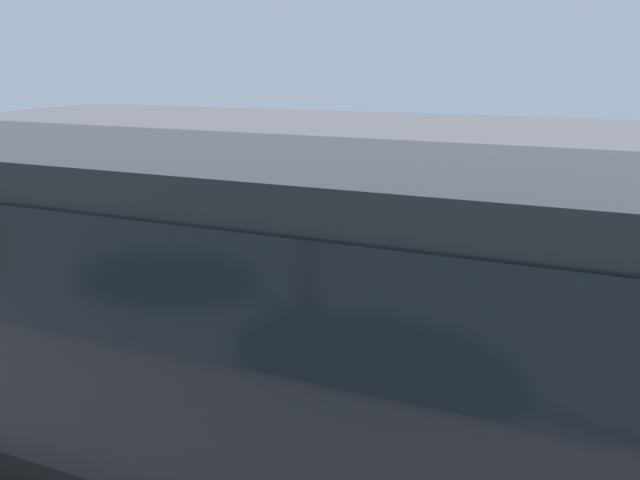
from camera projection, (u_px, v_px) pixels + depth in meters
The scene contains 11 objects.
ground_plane at pixel (375, 316), 9.85m from camera, with size 80.00×80.00×0.00m, color #424247.
tour_bus at pixel (211, 312), 5.88m from camera, with size 10.81×2.80×3.25m.
spectator_far_left at pixel (420, 293), 8.09m from camera, with size 0.57×0.32×1.70m.
spectator_left at pixel (330, 286), 8.17m from camera, with size 0.58×0.34×1.78m.
spectator_centre at pixel (260, 271), 8.84m from camera, with size 0.57×0.39×1.73m.
parked_motorcycle_silver at pixel (520, 379), 6.94m from camera, with size 2.05×0.58×0.99m.
stunt_motorcycle at pixel (287, 207), 12.80m from camera, with size 1.97×0.64×1.77m.
traffic_cone at pixel (331, 256), 11.89m from camera, with size 0.34×0.34×0.63m.
bay_line_a at pixel (585, 324), 9.52m from camera, with size 0.23×3.86×0.01m.
bay_line_b at pixel (428, 303), 10.36m from camera, with size 0.23×3.83×0.01m.
bay_line_c at pixel (295, 285), 11.20m from camera, with size 0.26×4.70×0.01m.
Camera 1 is at (-2.35, 8.82, 4.00)m, focal length 33.74 mm.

